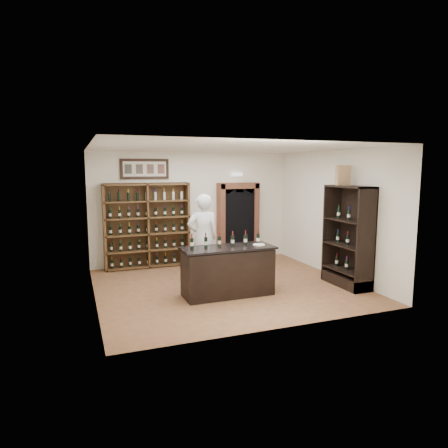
{
  "coord_description": "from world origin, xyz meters",
  "views": [
    {
      "loc": [
        -3.07,
        -7.93,
        2.57
      ],
      "look_at": [
        0.06,
        0.3,
        1.34
      ],
      "focal_mm": 32.0,
      "sensor_mm": 36.0,
      "label": 1
    }
  ],
  "objects_px": {
    "counter_bottle_0": "(192,243)",
    "shopkeeper": "(203,238)",
    "side_cabinet": "(348,252)",
    "wine_shelf": "(147,225)",
    "wine_crate": "(343,175)",
    "tasting_counter": "(228,271)"
  },
  "relations": [
    {
      "from": "wine_shelf",
      "to": "side_cabinet",
      "type": "relative_size",
      "value": 1.0
    },
    {
      "from": "shopkeeper",
      "to": "wine_crate",
      "type": "xyz_separation_m",
      "value": [
        2.78,
        -1.35,
        1.42
      ]
    },
    {
      "from": "wine_crate",
      "to": "wine_shelf",
      "type": "bearing_deg",
      "value": 153.14
    },
    {
      "from": "side_cabinet",
      "to": "shopkeeper",
      "type": "xyz_separation_m",
      "value": [
        -2.85,
        1.56,
        0.24
      ]
    },
    {
      "from": "tasting_counter",
      "to": "wine_crate",
      "type": "bearing_deg",
      "value": -2.0
    },
    {
      "from": "side_cabinet",
      "to": "wine_crate",
      "type": "height_order",
      "value": "wine_crate"
    },
    {
      "from": "counter_bottle_0",
      "to": "shopkeeper",
      "type": "distance_m",
      "value": 1.31
    },
    {
      "from": "tasting_counter",
      "to": "side_cabinet",
      "type": "bearing_deg",
      "value": -6.28
    },
    {
      "from": "tasting_counter",
      "to": "shopkeeper",
      "type": "height_order",
      "value": "shopkeeper"
    },
    {
      "from": "tasting_counter",
      "to": "shopkeeper",
      "type": "distance_m",
      "value": 1.36
    },
    {
      "from": "side_cabinet",
      "to": "shopkeeper",
      "type": "relative_size",
      "value": 1.11
    },
    {
      "from": "wine_shelf",
      "to": "shopkeeper",
      "type": "height_order",
      "value": "wine_shelf"
    },
    {
      "from": "counter_bottle_0",
      "to": "shopkeeper",
      "type": "relative_size",
      "value": 0.15
    },
    {
      "from": "tasting_counter",
      "to": "wine_crate",
      "type": "xyz_separation_m",
      "value": [
        2.66,
        -0.09,
        1.92
      ]
    },
    {
      "from": "counter_bottle_0",
      "to": "shopkeeper",
      "type": "height_order",
      "value": "shopkeeper"
    },
    {
      "from": "tasting_counter",
      "to": "wine_shelf",
      "type": "bearing_deg",
      "value": 110.56
    },
    {
      "from": "wine_shelf",
      "to": "counter_bottle_0",
      "type": "height_order",
      "value": "wine_shelf"
    },
    {
      "from": "counter_bottle_0",
      "to": "shopkeeper",
      "type": "xyz_separation_m",
      "value": [
        0.59,
        1.16,
        -0.11
      ]
    },
    {
      "from": "counter_bottle_0",
      "to": "wine_shelf",
      "type": "bearing_deg",
      "value": 97.64
    },
    {
      "from": "wine_shelf",
      "to": "tasting_counter",
      "type": "distance_m",
      "value": 3.19
    },
    {
      "from": "wine_shelf",
      "to": "tasting_counter",
      "type": "bearing_deg",
      "value": -69.44
    },
    {
      "from": "counter_bottle_0",
      "to": "shopkeeper",
      "type": "bearing_deg",
      "value": 62.79
    }
  ]
}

